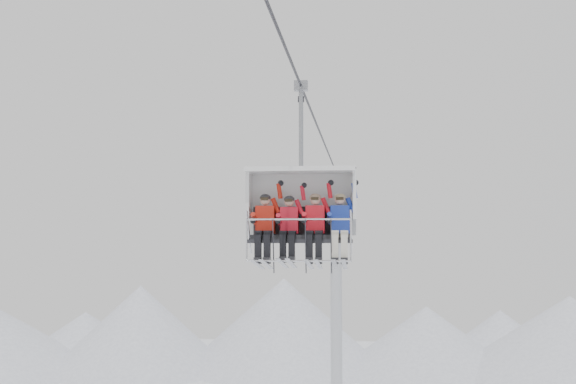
# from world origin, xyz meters

# --- Properties ---
(ridgeline) EXTENTS (72.00, 21.00, 7.00)m
(ridgeline) POSITION_xyz_m (-1.58, 42.05, 2.84)
(ridgeline) COLOR silver
(ridgeline) RESTS_ON ground
(lift_tower_right) EXTENTS (2.00, 1.80, 13.48)m
(lift_tower_right) POSITION_xyz_m (0.00, 22.00, 5.78)
(lift_tower_right) COLOR #B5B7BD
(lift_tower_right) RESTS_ON ground
(haul_cable) EXTENTS (0.06, 50.00, 0.06)m
(haul_cable) POSITION_xyz_m (0.00, 0.00, 13.30)
(haul_cable) COLOR #2F2F34
(haul_cable) RESTS_ON lift_tower_left
(chairlift_carrier) EXTENTS (2.39, 1.17, 3.98)m
(chairlift_carrier) POSITION_xyz_m (0.00, 2.85, 10.68)
(chairlift_carrier) COLOR black
(chairlift_carrier) RESTS_ON haul_cable
(skier_far_left) EXTENTS (0.41, 1.69, 1.63)m
(skier_far_left) POSITION_xyz_m (-0.78, 2.55, 10.21)
(skier_far_left) COLOR red
(skier_far_left) RESTS_ON chairlift_carrier
(skier_center_left) EXTENTS (0.39, 1.69, 1.57)m
(skier_center_left) POSITION_xyz_m (-0.25, 2.54, 10.19)
(skier_center_left) COLOR red
(skier_center_left) RESTS_ON chairlift_carrier
(skier_center_right) EXTENTS (0.41, 1.69, 1.63)m
(skier_center_right) POSITION_xyz_m (0.32, 2.55, 10.21)
(skier_center_right) COLOR red
(skier_center_right) RESTS_ON chairlift_carrier
(skier_far_right) EXTENTS (0.41, 1.69, 1.63)m
(skier_far_right) POSITION_xyz_m (0.86, 2.55, 10.21)
(skier_far_right) COLOR #1B3298
(skier_far_right) RESTS_ON chairlift_carrier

